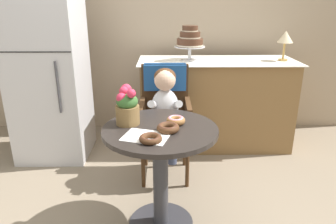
{
  "coord_description": "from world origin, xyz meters",
  "views": [
    {
      "loc": [
        0.03,
        -1.8,
        1.47
      ],
      "look_at": [
        0.05,
        0.15,
        0.77
      ],
      "focal_mm": 33.74,
      "sensor_mm": 36.0,
      "label": 1
    }
  ],
  "objects_px": {
    "donut_front": "(151,138)",
    "table_lamp": "(285,38)",
    "donut_side": "(176,120)",
    "wicker_chair": "(165,103)",
    "refrigerator": "(49,70)",
    "donut_mid": "(168,127)",
    "cafe_table": "(160,158)",
    "tiered_cake_stand": "(190,40)",
    "flower_vase": "(127,106)",
    "seated_child": "(165,104)"
  },
  "relations": [
    {
      "from": "donut_mid",
      "to": "wicker_chair",
      "type": "bearing_deg",
      "value": 91.26
    },
    {
      "from": "seated_child",
      "to": "flower_vase",
      "type": "distance_m",
      "value": 0.59
    },
    {
      "from": "wicker_chair",
      "to": "flower_vase",
      "type": "xyz_separation_m",
      "value": [
        -0.24,
        -0.67,
        0.2
      ]
    },
    {
      "from": "flower_vase",
      "to": "cafe_table",
      "type": "bearing_deg",
      "value": -19.08
    },
    {
      "from": "wicker_chair",
      "to": "donut_mid",
      "type": "xyz_separation_m",
      "value": [
        0.02,
        -0.8,
        0.1
      ]
    },
    {
      "from": "donut_front",
      "to": "flower_vase",
      "type": "relative_size",
      "value": 0.52
    },
    {
      "from": "wicker_chair",
      "to": "table_lamp",
      "type": "relative_size",
      "value": 3.35
    },
    {
      "from": "donut_mid",
      "to": "donut_side",
      "type": "distance_m",
      "value": 0.13
    },
    {
      "from": "donut_front",
      "to": "table_lamp",
      "type": "height_order",
      "value": "table_lamp"
    },
    {
      "from": "cafe_table",
      "to": "donut_front",
      "type": "bearing_deg",
      "value": -104.31
    },
    {
      "from": "donut_mid",
      "to": "refrigerator",
      "type": "xyz_separation_m",
      "value": [
        -1.1,
        1.15,
        0.11
      ]
    },
    {
      "from": "cafe_table",
      "to": "donut_mid",
      "type": "distance_m",
      "value": 0.25
    },
    {
      "from": "donut_side",
      "to": "wicker_chair",
      "type": "bearing_deg",
      "value": 95.77
    },
    {
      "from": "flower_vase",
      "to": "tiered_cake_stand",
      "type": "height_order",
      "value": "tiered_cake_stand"
    },
    {
      "from": "donut_side",
      "to": "tiered_cake_stand",
      "type": "xyz_separation_m",
      "value": [
        0.17,
        1.23,
        0.36
      ]
    },
    {
      "from": "donut_side",
      "to": "refrigerator",
      "type": "relative_size",
      "value": 0.07
    },
    {
      "from": "seated_child",
      "to": "refrigerator",
      "type": "relative_size",
      "value": 0.43
    },
    {
      "from": "cafe_table",
      "to": "seated_child",
      "type": "height_order",
      "value": "seated_child"
    },
    {
      "from": "donut_mid",
      "to": "table_lamp",
      "type": "distance_m",
      "value": 1.79
    },
    {
      "from": "seated_child",
      "to": "donut_front",
      "type": "height_order",
      "value": "seated_child"
    },
    {
      "from": "flower_vase",
      "to": "tiered_cake_stand",
      "type": "relative_size",
      "value": 0.75
    },
    {
      "from": "flower_vase",
      "to": "tiered_cake_stand",
      "type": "xyz_separation_m",
      "value": [
        0.48,
        1.23,
        0.26
      ]
    },
    {
      "from": "donut_front",
      "to": "donut_mid",
      "type": "bearing_deg",
      "value": 55.68
    },
    {
      "from": "table_lamp",
      "to": "seated_child",
      "type": "bearing_deg",
      "value": -149.32
    },
    {
      "from": "donut_front",
      "to": "refrigerator",
      "type": "relative_size",
      "value": 0.08
    },
    {
      "from": "donut_side",
      "to": "tiered_cake_stand",
      "type": "height_order",
      "value": "tiered_cake_stand"
    },
    {
      "from": "seated_child",
      "to": "donut_mid",
      "type": "height_order",
      "value": "seated_child"
    },
    {
      "from": "donut_mid",
      "to": "tiered_cake_stand",
      "type": "relative_size",
      "value": 0.41
    },
    {
      "from": "wicker_chair",
      "to": "refrigerator",
      "type": "bearing_deg",
      "value": 163.08
    },
    {
      "from": "seated_child",
      "to": "flower_vase",
      "type": "bearing_deg",
      "value": -114.58
    },
    {
      "from": "donut_side",
      "to": "table_lamp",
      "type": "relative_size",
      "value": 0.42
    },
    {
      "from": "cafe_table",
      "to": "table_lamp",
      "type": "bearing_deg",
      "value": 46.99
    },
    {
      "from": "table_lamp",
      "to": "cafe_table",
      "type": "bearing_deg",
      "value": -133.01
    },
    {
      "from": "cafe_table",
      "to": "donut_side",
      "type": "bearing_deg",
      "value": 34.27
    },
    {
      "from": "cafe_table",
      "to": "wicker_chair",
      "type": "bearing_deg",
      "value": 87.63
    },
    {
      "from": "donut_mid",
      "to": "table_lamp",
      "type": "xyz_separation_m",
      "value": [
        1.14,
        1.33,
        0.37
      ]
    },
    {
      "from": "donut_front",
      "to": "table_lamp",
      "type": "distance_m",
      "value": 1.96
    },
    {
      "from": "wicker_chair",
      "to": "donut_side",
      "type": "bearing_deg",
      "value": -82.88
    },
    {
      "from": "cafe_table",
      "to": "donut_front",
      "type": "xyz_separation_m",
      "value": [
        -0.05,
        -0.2,
        0.23
      ]
    },
    {
      "from": "cafe_table",
      "to": "donut_mid",
      "type": "xyz_separation_m",
      "value": [
        0.05,
        -0.05,
        0.24
      ]
    },
    {
      "from": "seated_child",
      "to": "table_lamp",
      "type": "xyz_separation_m",
      "value": [
        1.16,
        0.69,
        0.44
      ]
    },
    {
      "from": "seated_child",
      "to": "table_lamp",
      "type": "relative_size",
      "value": 2.55
    },
    {
      "from": "donut_side",
      "to": "table_lamp",
      "type": "xyz_separation_m",
      "value": [
        1.09,
        1.21,
        0.37
      ]
    },
    {
      "from": "donut_mid",
      "to": "donut_side",
      "type": "relative_size",
      "value": 1.14
    },
    {
      "from": "donut_front",
      "to": "refrigerator",
      "type": "bearing_deg",
      "value": 127.6
    },
    {
      "from": "wicker_chair",
      "to": "tiered_cake_stand",
      "type": "height_order",
      "value": "tiered_cake_stand"
    },
    {
      "from": "seated_child",
      "to": "tiered_cake_stand",
      "type": "height_order",
      "value": "tiered_cake_stand"
    },
    {
      "from": "seated_child",
      "to": "refrigerator",
      "type": "bearing_deg",
      "value": 154.63
    },
    {
      "from": "wicker_chair",
      "to": "donut_front",
      "type": "distance_m",
      "value": 0.95
    },
    {
      "from": "cafe_table",
      "to": "donut_mid",
      "type": "bearing_deg",
      "value": -47.91
    }
  ]
}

